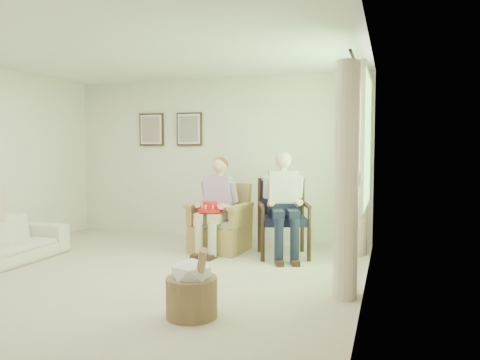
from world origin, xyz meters
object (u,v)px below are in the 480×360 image
at_px(person_dark, 282,197).
at_px(hatbox, 192,288).
at_px(person_wicker, 218,199).
at_px(red_hat, 210,208).
at_px(wicker_armchair, 221,230).
at_px(wood_armchair, 285,215).

distance_m(person_dark, hatbox, 2.48).
distance_m(person_wicker, red_hat, 0.23).
xyz_separation_m(person_wicker, person_dark, (0.93, -0.02, 0.07)).
height_order(wicker_armchair, person_dark, person_dark).
distance_m(wood_armchair, person_dark, 0.31).
distance_m(wicker_armchair, person_wicker, 0.47).
xyz_separation_m(person_wicker, red_hat, (-0.03, -0.21, -0.10)).
xyz_separation_m(person_dark, red_hat, (-0.96, -0.19, -0.17)).
xyz_separation_m(wood_armchair, red_hat, (-0.96, -0.36, 0.10)).
bearing_deg(person_dark, wood_armchair, 70.49).
bearing_deg(red_hat, wood_armchair, 20.55).
relative_size(person_wicker, red_hat, 3.96).
height_order(wicker_armchair, red_hat, wicker_armchair).
xyz_separation_m(wicker_armchair, person_wicker, (0.00, -0.13, 0.45)).
height_order(person_wicker, person_dark, person_dark).
distance_m(wicker_armchair, person_dark, 1.07).
bearing_deg(wicker_armchair, hatbox, -69.27).
xyz_separation_m(red_hat, hatbox, (0.70, -2.21, -0.40)).
distance_m(person_dark, red_hat, 0.99).
bearing_deg(hatbox, red_hat, 107.53).
distance_m(wood_armchair, red_hat, 1.02).
bearing_deg(person_wicker, red_hat, -91.44).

